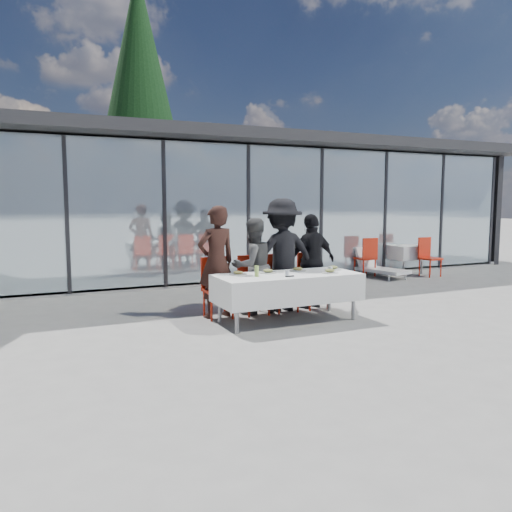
{
  "coord_description": "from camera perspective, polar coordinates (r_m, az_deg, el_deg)",
  "views": [
    {
      "loc": [
        -3.54,
        -6.43,
        1.87
      ],
      "look_at": [
        -0.06,
        1.2,
        0.96
      ],
      "focal_mm": 35.0,
      "sensor_mm": 36.0,
      "label": 1
    }
  ],
  "objects": [
    {
      "name": "plate_a",
      "position": [
        7.66,
        -2.06,
        -2.0
      ],
      "size": [
        0.27,
        0.27,
        0.07
      ],
      "color": "silver",
      "rests_on": "dining_table"
    },
    {
      "name": "spare_table_right",
      "position": [
        13.65,
        16.69,
        0.43
      ],
      "size": [
        0.86,
        0.86,
        0.74
      ],
      "color": "silver",
      "rests_on": "ground"
    },
    {
      "name": "pavilion",
      "position": [
        15.62,
        -3.75,
        7.22
      ],
      "size": [
        14.8,
        8.8,
        3.44
      ],
      "color": "gray",
      "rests_on": "ground"
    },
    {
      "name": "spare_chair_a",
      "position": [
        13.3,
        19.03,
        0.13
      ],
      "size": [
        0.49,
        0.49,
        0.97
      ],
      "color": "red",
      "rests_on": "ground"
    },
    {
      "name": "treeline",
      "position": [
        34.47,
        -22.11,
        6.31
      ],
      "size": [
        62.5,
        2.0,
        4.4
      ],
      "color": "#153912",
      "rests_on": "ground"
    },
    {
      "name": "plate_extra",
      "position": [
        7.95,
        8.43,
        -1.77
      ],
      "size": [
        0.27,
        0.27,
        0.07
      ],
      "color": "silver",
      "rests_on": "dining_table"
    },
    {
      "name": "plate_c",
      "position": [
        8.1,
        4.8,
        -1.57
      ],
      "size": [
        0.27,
        0.27,
        0.07
      ],
      "color": "silver",
      "rests_on": "dining_table"
    },
    {
      "name": "diner_a",
      "position": [
        8.05,
        -4.55,
        -0.68
      ],
      "size": [
        0.77,
        0.77,
        1.81
      ],
      "primitive_type": "imported",
      "rotation": [
        0.0,
        0.0,
        3.32
      ],
      "color": "#321B16",
      "rests_on": "ground"
    },
    {
      "name": "diner_d",
      "position": [
        8.83,
        6.41,
        -0.58
      ],
      "size": [
        1.11,
        1.11,
        1.66
      ],
      "primitive_type": "imported",
      "rotation": [
        0.0,
        0.0,
        3.29
      ],
      "color": "black",
      "rests_on": "ground"
    },
    {
      "name": "lounger",
      "position": [
        12.84,
        13.71,
        -1.17
      ],
      "size": [
        0.88,
        1.43,
        0.72
      ],
      "color": "white",
      "rests_on": "ground"
    },
    {
      "name": "spare_chair_b",
      "position": [
        12.81,
        12.6,
        0.1
      ],
      "size": [
        0.45,
        0.45,
        0.97
      ],
      "color": "red",
      "rests_on": "ground"
    },
    {
      "name": "diner_chair_d",
      "position": [
        8.88,
        6.33,
        -2.44
      ],
      "size": [
        0.44,
        0.44,
        0.97
      ],
      "color": "red",
      "rests_on": "ground"
    },
    {
      "name": "diner_chair_c",
      "position": [
        8.6,
        2.91,
        -2.7
      ],
      "size": [
        0.44,
        0.44,
        0.97
      ],
      "color": "red",
      "rests_on": "ground"
    },
    {
      "name": "diner_c",
      "position": [
        8.52,
        2.98,
        0.1
      ],
      "size": [
        1.31,
        1.31,
        1.92
      ],
      "primitive_type": "imported",
      "rotation": [
        0.0,
        0.0,
        3.08
      ],
      "color": "black",
      "rests_on": "ground"
    },
    {
      "name": "ground",
      "position": [
        7.58,
        4.22,
        -8.08
      ],
      "size": [
        90.0,
        90.0,
        0.0
      ],
      "primitive_type": "plane",
      "color": "gray",
      "rests_on": "ground"
    },
    {
      "name": "plate_d",
      "position": [
        8.35,
        8.82,
        -1.39
      ],
      "size": [
        0.27,
        0.27,
        0.07
      ],
      "color": "silver",
      "rests_on": "dining_table"
    },
    {
      "name": "juice_bottle",
      "position": [
        7.49,
        0.08,
        -1.74
      ],
      "size": [
        0.06,
        0.06,
        0.17
      ],
      "primitive_type": "cylinder",
      "color": "#9FC953",
      "rests_on": "dining_table"
    },
    {
      "name": "plate_b",
      "position": [
        7.85,
        1.38,
        -1.8
      ],
      "size": [
        0.27,
        0.27,
        0.07
      ],
      "color": "silver",
      "rests_on": "dining_table"
    },
    {
      "name": "diner_b",
      "position": [
        8.31,
        -0.37,
        -1.17
      ],
      "size": [
        0.89,
        0.89,
        1.6
      ],
      "primitive_type": "imported",
      "rotation": [
        0.0,
        0.0,
        3.29
      ],
      "color": "#4E4E4E",
      "rests_on": "ground"
    },
    {
      "name": "dining_table",
      "position": [
        7.81,
        3.62,
        -3.61
      ],
      "size": [
        2.26,
        0.96,
        0.75
      ],
      "color": "silver",
      "rests_on": "ground"
    },
    {
      "name": "drinking_glasses",
      "position": [
        7.74,
        6.11,
        -1.76
      ],
      "size": [
        0.88,
        0.14,
        0.1
      ],
      "color": "silver",
      "rests_on": "dining_table"
    },
    {
      "name": "diner_chair_b",
      "position": [
        8.36,
        -0.42,
        -2.95
      ],
      "size": [
        0.44,
        0.44,
        0.97
      ],
      "color": "red",
      "rests_on": "ground"
    },
    {
      "name": "folded_eyeglasses",
      "position": [
        7.51,
        3.87,
        -2.31
      ],
      "size": [
        0.14,
        0.03,
        0.01
      ],
      "primitive_type": "cube",
      "color": "black",
      "rests_on": "dining_table"
    },
    {
      "name": "diner_chair_a",
      "position": [
        8.12,
        -4.57,
        -3.24
      ],
      "size": [
        0.44,
        0.44,
        0.97
      ],
      "color": "red",
      "rests_on": "ground"
    },
    {
      "name": "conifer_tree",
      "position": [
        20.27,
        -13.15,
        17.77
      ],
      "size": [
        4.0,
        4.0,
        10.5
      ],
      "color": "#382316",
      "rests_on": "ground"
    }
  ]
}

